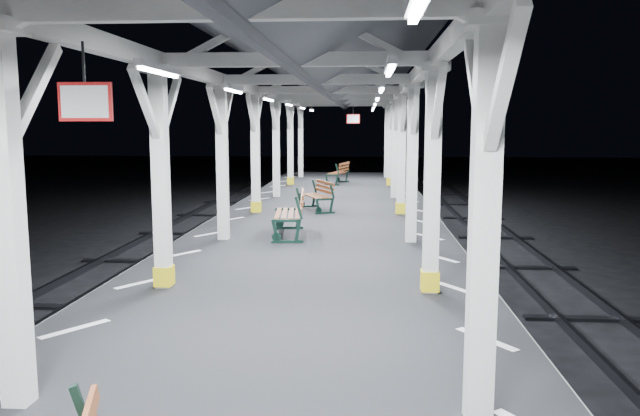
# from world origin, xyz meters

# --- Properties ---
(ground) EXTENTS (120.00, 120.00, 0.00)m
(ground) POSITION_xyz_m (0.00, 0.00, 0.00)
(ground) COLOR black
(ground) RESTS_ON ground
(platform) EXTENTS (6.00, 50.00, 1.00)m
(platform) POSITION_xyz_m (0.00, 0.00, 0.50)
(platform) COLOR black
(platform) RESTS_ON ground
(hazard_stripes_left) EXTENTS (1.00, 48.00, 0.01)m
(hazard_stripes_left) POSITION_xyz_m (-2.45, 0.00, 1.00)
(hazard_stripes_left) COLOR silver
(hazard_stripes_left) RESTS_ON platform
(hazard_stripes_right) EXTENTS (1.00, 48.00, 0.01)m
(hazard_stripes_right) POSITION_xyz_m (2.45, 0.00, 1.00)
(hazard_stripes_right) COLOR silver
(hazard_stripes_right) RESTS_ON platform
(canopy) EXTENTS (5.40, 49.00, 4.65)m
(canopy) POSITION_xyz_m (0.00, -0.02, 4.56)
(canopy) COLOR silver
(canopy) RESTS_ON platform
(bench_mid) EXTENTS (0.87, 1.90, 1.00)m
(bench_mid) POSITION_xyz_m (-0.56, 6.54, 1.53)
(bench_mid) COLOR black
(bench_mid) RESTS_ON platform
(bench_far) EXTENTS (1.14, 1.65, 0.84)m
(bench_far) POSITION_xyz_m (-0.29, 10.71, 1.45)
(bench_far) COLOR black
(bench_far) RESTS_ON platform
(bench_extra) EXTENTS (0.96, 1.74, 0.90)m
(bench_extra) POSITION_xyz_m (-0.04, 18.77, 1.48)
(bench_extra) COLOR black
(bench_extra) RESTS_ON platform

